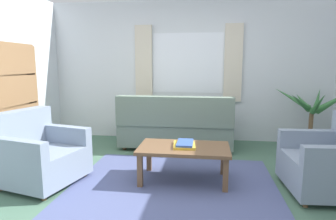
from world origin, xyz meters
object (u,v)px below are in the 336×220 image
(armchair_left, at_px, (39,155))
(book_stack_on_table, at_px, (185,144))
(coffee_table, at_px, (184,151))
(bookshelf, at_px, (13,110))
(couch, at_px, (176,127))
(potted_plant, at_px, (312,119))
(armchair_right, at_px, (331,163))

(armchair_left, distance_m, book_stack_on_table, 1.76)
(coffee_table, height_order, book_stack_on_table, book_stack_on_table)
(coffee_table, relative_size, bookshelf, 0.64)
(couch, distance_m, potted_plant, 2.27)
(armchair_right, xyz_separation_m, book_stack_on_table, (-1.63, 0.13, 0.11))
(book_stack_on_table, bearing_deg, potted_plant, 38.16)
(book_stack_on_table, bearing_deg, armchair_left, -170.15)
(book_stack_on_table, height_order, bookshelf, bookshelf)
(couch, bearing_deg, coffee_table, 100.35)
(armchair_left, distance_m, potted_plant, 4.17)
(potted_plant, xyz_separation_m, bookshelf, (-4.45, -1.28, 0.27))
(bookshelf, bearing_deg, armchair_right, 84.28)
(armchair_left, bearing_deg, armchair_right, -73.60)
(couch, relative_size, book_stack_on_table, 5.30)
(armchair_right, xyz_separation_m, bookshelf, (-4.09, 0.41, 0.44))
(potted_plant, bearing_deg, couch, -175.47)
(couch, bearing_deg, armchair_right, 141.38)
(armchair_left, bearing_deg, coffee_table, -67.00)
(coffee_table, xyz_separation_m, potted_plant, (2.00, 1.58, 0.14))
(armchair_right, height_order, potted_plant, potted_plant)
(coffee_table, bearing_deg, book_stack_on_table, 55.04)
(coffee_table, height_order, potted_plant, potted_plant)
(couch, xyz_separation_m, armchair_right, (1.90, -1.51, -0.01))
(armchair_left, relative_size, armchair_right, 1.13)
(book_stack_on_table, bearing_deg, armchair_right, -4.38)
(armchair_left, bearing_deg, couch, -27.67)
(armchair_left, bearing_deg, book_stack_on_table, -66.74)
(couch, height_order, armchair_right, couch)
(coffee_table, bearing_deg, armchair_right, -4.05)
(armchair_right, distance_m, book_stack_on_table, 1.64)
(armchair_left, relative_size, potted_plant, 0.86)
(couch, height_order, potted_plant, potted_plant)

